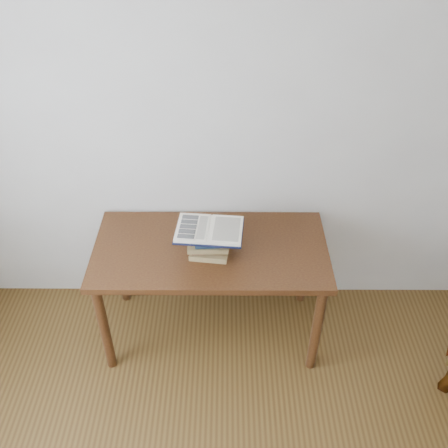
{
  "coord_description": "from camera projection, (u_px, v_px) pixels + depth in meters",
  "views": [
    {
      "loc": [
        0.05,
        -0.8,
        2.66
      ],
      "look_at": [
        0.04,
        1.26,
        1.01
      ],
      "focal_mm": 40.0,
      "sensor_mm": 36.0,
      "label": 1
    }
  ],
  "objects": [
    {
      "name": "desk",
      "position": [
        211.0,
        260.0,
        2.97
      ],
      "size": [
        1.37,
        0.69,
        0.73
      ],
      "color": "#4C2E13",
      "rests_on": "ground"
    },
    {
      "name": "room_shell",
      "position": [
        175.0,
        341.0,
        1.28
      ],
      "size": [
        3.54,
        3.54,
        2.62
      ],
      "color": "silver",
      "rests_on": "ground"
    },
    {
      "name": "book_stack",
      "position": [
        209.0,
        240.0,
        2.82
      ],
      "size": [
        0.25,
        0.19,
        0.18
      ],
      "color": "olive",
      "rests_on": "desk"
    },
    {
      "name": "open_book",
      "position": [
        209.0,
        230.0,
        2.73
      ],
      "size": [
        0.39,
        0.29,
        0.03
      ],
      "rotation": [
        0.0,
        0.0,
        -0.09
      ],
      "color": "black",
      "rests_on": "book_stack"
    }
  ]
}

